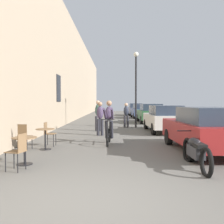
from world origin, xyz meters
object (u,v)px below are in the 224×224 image
(parked_motorcycle, at_px, (196,152))
(cafe_chair_mid_toward_street, at_px, (24,135))
(cafe_chair_mid_toward_wall, at_px, (48,132))
(pedestrian_near, at_px, (100,117))
(cyclist_on_bicycle, at_px, (109,123))
(pedestrian_mid, at_px, (98,114))
(pedestrian_far, at_px, (126,114))
(cafe_table_mid, at_px, (45,134))
(cafe_chair_near_toward_street, at_px, (18,149))
(parked_car_nearest, at_px, (204,129))
(parked_car_fifth, at_px, (135,109))
(parked_car_third, at_px, (150,113))
(cafe_table_near, at_px, (24,145))
(street_lamp, at_px, (136,80))
(parked_car_fourth, at_px, (140,111))
(parked_car_second, at_px, (164,118))

(parked_motorcycle, bearing_deg, cafe_chair_mid_toward_street, 155.59)
(cafe_chair_mid_toward_wall, bearing_deg, pedestrian_near, 58.95)
(pedestrian_near, bearing_deg, cyclist_on_bicycle, -78.83)
(pedestrian_mid, xyz_separation_m, pedestrian_far, (1.71, 2.10, -0.08))
(cafe_chair_mid_toward_street, bearing_deg, cafe_table_mid, 5.98)
(pedestrian_far, height_order, parked_motorcycle, pedestrian_far)
(cafe_chair_near_toward_street, relative_size, pedestrian_far, 0.56)
(parked_car_nearest, relative_size, parked_car_fifth, 0.98)
(parked_car_third, distance_m, parked_motorcycle, 13.95)
(parked_car_third, bearing_deg, cafe_table_near, -111.27)
(pedestrian_near, bearing_deg, cafe_chair_near_toward_street, -104.13)
(cafe_table_near, distance_m, parked_motorcycle, 4.40)
(pedestrian_far, relative_size, parked_car_nearest, 0.38)
(cafe_chair_near_toward_street, distance_m, pedestrian_mid, 8.42)
(cafe_chair_mid_toward_street, xyz_separation_m, street_lamp, (4.54, 7.72, 2.59))
(cafe_chair_mid_toward_street, distance_m, parked_car_nearest, 6.05)
(pedestrian_near, height_order, parked_motorcycle, pedestrian_near)
(cafe_table_near, bearing_deg, parked_car_nearest, 17.49)
(cafe_chair_mid_toward_wall, height_order, parked_car_fourth, parked_car_fourth)
(street_lamp, bearing_deg, cyclist_on_bicycle, -104.41)
(cafe_table_near, height_order, parked_car_fourth, parked_car_fourth)
(pedestrian_near, height_order, pedestrian_mid, pedestrian_mid)
(parked_car_second, height_order, parked_motorcycle, parked_car_second)
(pedestrian_mid, xyz_separation_m, parked_car_nearest, (3.83, -6.02, -0.22))
(cafe_table_mid, xyz_separation_m, cyclist_on_bicycle, (2.18, 1.24, 0.29))
(cafe_table_near, xyz_separation_m, pedestrian_near, (1.68, 5.76, 0.42))
(cafe_chair_mid_toward_street, xyz_separation_m, pedestrian_near, (2.42, 3.73, 0.42))
(cafe_table_near, distance_m, cafe_chair_mid_toward_wall, 2.80)
(cyclist_on_bicycle, bearing_deg, cafe_chair_mid_toward_street, -155.56)
(cyclist_on_bicycle, height_order, parked_car_second, cyclist_on_bicycle)
(parked_car_nearest, bearing_deg, cafe_chair_near_toward_street, -156.42)
(pedestrian_far, height_order, parked_car_fourth, pedestrian_far)
(cafe_chair_mid_toward_street, height_order, parked_car_second, parked_car_second)
(parked_motorcycle, bearing_deg, parked_car_fifth, 88.35)
(cafe_table_mid, bearing_deg, street_lamp, 63.39)
(cafe_chair_mid_toward_wall, xyz_separation_m, parked_car_fourth, (5.27, 16.72, 0.25))
(cafe_table_near, relative_size, cafe_table_mid, 1.00)
(cafe_table_near, distance_m, cafe_chair_near_toward_street, 0.61)
(cafe_table_mid, bearing_deg, parked_motorcycle, -28.54)
(cafe_table_mid, bearing_deg, cafe_chair_mid_toward_street, -174.02)
(parked_motorcycle, bearing_deg, pedestrian_mid, 110.14)
(pedestrian_far, bearing_deg, cafe_chair_near_toward_street, -106.59)
(pedestrian_mid, bearing_deg, pedestrian_far, 50.79)
(cyclist_on_bicycle, distance_m, pedestrian_far, 6.52)
(cafe_chair_near_toward_street, distance_m, cafe_chair_mid_toward_street, 2.76)
(cafe_chair_mid_toward_street, bearing_deg, parked_car_second, 41.82)
(cafe_table_mid, bearing_deg, parked_car_third, 65.16)
(pedestrian_far, bearing_deg, pedestrian_mid, -129.21)
(pedestrian_mid, bearing_deg, cyclist_on_bicycle, -80.91)
(street_lamp, bearing_deg, parked_car_third, 68.80)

